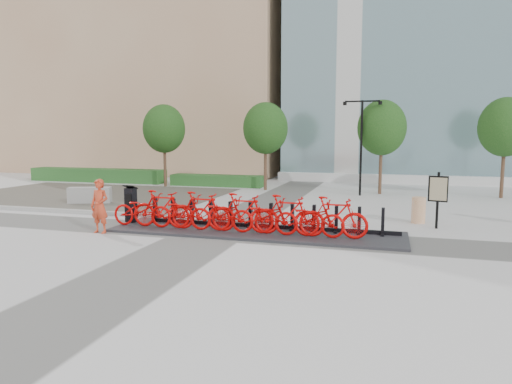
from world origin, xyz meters
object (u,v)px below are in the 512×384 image
(worker_red, at_px, (100,206))
(construction_barrel, at_px, (419,210))
(kiosk, at_px, (131,204))
(bike_0, at_px, (142,210))
(map_sign, at_px, (438,191))
(jersey_barrier, at_px, (90,195))

(worker_red, height_order, construction_barrel, worker_red)
(kiosk, bearing_deg, worker_red, -90.23)
(worker_red, bearing_deg, kiosk, 87.49)
(kiosk, height_order, worker_red, worker_red)
(bike_0, xyz_separation_m, worker_red, (-0.95, -1.03, 0.24))
(bike_0, bearing_deg, map_sign, -73.82)
(jersey_barrier, xyz_separation_m, map_sign, (15.17, -1.82, 0.91))
(bike_0, xyz_separation_m, map_sign, (9.67, 2.81, 0.64))
(bike_0, xyz_separation_m, construction_barrel, (9.13, 3.69, -0.17))
(bike_0, bearing_deg, jersey_barrier, 49.91)
(bike_0, distance_m, kiosk, 0.97)
(bike_0, bearing_deg, construction_barrel, -67.99)
(jersey_barrier, height_order, map_sign, map_sign)
(kiosk, distance_m, construction_barrel, 10.39)
(worker_red, bearing_deg, jersey_barrier, 132.23)
(kiosk, bearing_deg, bike_0, -30.13)
(kiosk, relative_size, construction_barrel, 1.42)
(bike_0, distance_m, worker_red, 1.42)
(bike_0, xyz_separation_m, kiosk, (-0.78, 0.56, 0.08))
(bike_0, relative_size, jersey_barrier, 1.11)
(bike_0, relative_size, worker_red, 1.22)
(construction_barrel, relative_size, map_sign, 0.49)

